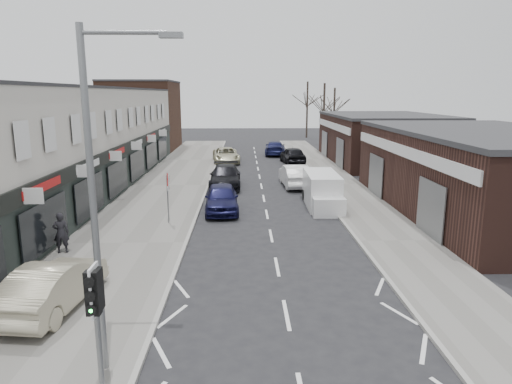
{
  "coord_description": "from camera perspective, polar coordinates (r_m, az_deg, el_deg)",
  "views": [
    {
      "loc": [
        -1.29,
        -10.9,
        6.67
      ],
      "look_at": [
        -0.78,
        7.93,
        2.6
      ],
      "focal_mm": 32.0,
      "sensor_mm": 36.0,
      "label": 1
    }
  ],
  "objects": [
    {
      "name": "parked_car_right_b",
      "position": [
        44.59,
        4.62,
        4.61
      ],
      "size": [
        2.37,
        4.99,
        1.65
      ],
      "primitive_type": "imported",
      "rotation": [
        0.0,
        0.0,
        3.23
      ],
      "color": "black",
      "rests_on": "ground"
    },
    {
      "name": "parked_car_right_c",
      "position": [
        50.91,
        2.4,
        5.51
      ],
      "size": [
        2.59,
        5.43,
        1.53
      ],
      "primitive_type": "imported",
      "rotation": [
        0.0,
        0.0,
        3.05
      ],
      "color": "#141841",
      "rests_on": "ground"
    },
    {
      "name": "tree_far_a",
      "position": [
        60.16,
        8.35,
        5.69
      ],
      "size": [
        3.6,
        3.6,
        8.0
      ],
      "primitive_type": null,
      "color": "#382D26",
      "rests_on": "ground"
    },
    {
      "name": "shop_terrace_left",
      "position": [
        32.91,
        -23.45,
        5.75
      ],
      "size": [
        8.0,
        41.0,
        7.1
      ],
      "primitive_type": "cube",
      "color": "beige",
      "rests_on": "ground"
    },
    {
      "name": "traffic_light",
      "position": [
        10.33,
        -19.44,
        -12.86
      ],
      "size": [
        0.28,
        0.6,
        3.1
      ],
      "color": "slate",
      "rests_on": "pavement_left"
    },
    {
      "name": "white_van",
      "position": [
        27.64,
        8.25,
        0.13
      ],
      "size": [
        1.92,
        5.23,
        2.02
      ],
      "rotation": [
        0.0,
        0.0,
        -0.02
      ],
      "color": "white",
      "rests_on": "ground"
    },
    {
      "name": "pedestrian",
      "position": [
        20.76,
        -23.19,
        -4.71
      ],
      "size": [
        0.71,
        0.54,
        1.73
      ],
      "primitive_type": "imported",
      "rotation": [
        0.0,
        0.0,
        3.36
      ],
      "color": "black",
      "rests_on": "pavement_left"
    },
    {
      "name": "tree_far_c",
      "position": [
        71.88,
        6.33,
        6.79
      ],
      "size": [
        3.6,
        3.6,
        8.5
      ],
      "primitive_type": null,
      "color": "#382D26",
      "rests_on": "ground"
    },
    {
      "name": "pavement_left",
      "position": [
        34.0,
        -10.77,
        0.76
      ],
      "size": [
        5.5,
        64.0,
        0.12
      ],
      "primitive_type": "cube",
      "color": "slate",
      "rests_on": "ground"
    },
    {
      "name": "street_lamp",
      "position": [
        10.8,
        -18.96,
        0.59
      ],
      "size": [
        2.23,
        0.22,
        8.0
      ],
      "color": "slate",
      "rests_on": "pavement_left"
    },
    {
      "name": "warning_sign",
      "position": [
        23.65,
        -10.95,
        1.07
      ],
      "size": [
        0.12,
        0.8,
        2.7
      ],
      "color": "slate",
      "rests_on": "pavement_left"
    },
    {
      "name": "parked_car_left_a",
      "position": [
        26.24,
        -4.32,
        -0.78
      ],
      "size": [
        2.11,
        4.76,
        1.59
      ],
      "primitive_type": "imported",
      "rotation": [
        0.0,
        0.0,
        0.05
      ],
      "color": "#12133B",
      "rests_on": "ground"
    },
    {
      "name": "tree_far_b",
      "position": [
        66.48,
        9.6,
        6.26
      ],
      "size": [
        3.6,
        3.6,
        7.5
      ],
      "primitive_type": null,
      "color": "#382D26",
      "rests_on": "ground"
    },
    {
      "name": "brick_block_far",
      "position": [
        57.28,
        -14.04,
        9.16
      ],
      "size": [
        8.0,
        10.0,
        8.0
      ],
      "primitive_type": "cube",
      "color": "#482B1F",
      "rests_on": "ground"
    },
    {
      "name": "right_unit_near",
      "position": [
        28.8,
        27.09,
        2.02
      ],
      "size": [
        10.0,
        18.0,
        4.5
      ],
      "primitive_type": "cube",
      "color": "#39201A",
      "rests_on": "ground"
    },
    {
      "name": "sedan_on_pavement",
      "position": [
        15.7,
        -23.93,
        -10.58
      ],
      "size": [
        2.09,
        4.71,
        1.5
      ],
      "primitive_type": "imported",
      "rotation": [
        0.0,
        0.0,
        3.03
      ],
      "color": "#AAA388",
      "rests_on": "pavement_left"
    },
    {
      "name": "pavement_right",
      "position": [
        34.29,
        10.33,
        0.87
      ],
      "size": [
        3.5,
        64.0,
        0.12
      ],
      "primitive_type": "cube",
      "color": "slate",
      "rests_on": "ground"
    },
    {
      "name": "ground",
      "position": [
        12.84,
        4.69,
        -19.14
      ],
      "size": [
        160.0,
        160.0,
        0.0
      ],
      "primitive_type": "plane",
      "color": "black",
      "rests_on": "ground"
    },
    {
      "name": "right_unit_far",
      "position": [
        47.17,
        15.55,
        6.37
      ],
      "size": [
        10.0,
        16.0,
        4.5
      ],
      "primitive_type": "cube",
      "color": "#39201A",
      "rests_on": "ground"
    },
    {
      "name": "parked_car_left_b",
      "position": [
        33.13,
        -3.87,
        1.93
      ],
      "size": [
        2.26,
        5.46,
        1.58
      ],
      "primitive_type": "imported",
      "rotation": [
        0.0,
        0.0,
        0.01
      ],
      "color": "black",
      "rests_on": "ground"
    },
    {
      "name": "parked_car_right_a",
      "position": [
        33.49,
        4.86,
        2.07
      ],
      "size": [
        2.01,
        5.03,
        1.63
      ],
      "primitive_type": "imported",
      "rotation": [
        0.0,
        0.0,
        3.2
      ],
      "color": "silver",
      "rests_on": "ground"
    },
    {
      "name": "parked_car_left_c",
      "position": [
        45.1,
        -3.77,
        4.61
      ],
      "size": [
        3.0,
        5.57,
        1.48
      ],
      "primitive_type": "imported",
      "rotation": [
        0.0,
        0.0,
        0.1
      ],
      "color": "#B7B392",
      "rests_on": "ground"
    }
  ]
}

